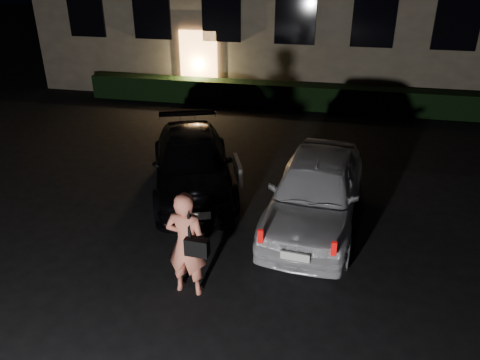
# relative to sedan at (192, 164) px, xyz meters

# --- Properties ---
(ground) EXTENTS (80.00, 80.00, 0.00)m
(ground) POSITION_rel_sedan_xyz_m (1.56, -3.69, -0.64)
(ground) COLOR black
(ground) RESTS_ON ground
(hedge) EXTENTS (15.00, 0.70, 0.85)m
(hedge) POSITION_rel_sedan_xyz_m (1.56, 6.81, -0.22)
(hedge) COLOR black
(hedge) RESTS_ON ground
(sedan) EXTENTS (3.20, 4.76, 1.28)m
(sedan) POSITION_rel_sedan_xyz_m (0.00, 0.00, 0.00)
(sedan) COLOR black
(sedan) RESTS_ON ground
(hatch) EXTENTS (2.14, 4.48, 1.48)m
(hatch) POSITION_rel_sedan_xyz_m (2.92, -0.96, 0.10)
(hatch) COLOR silver
(hatch) RESTS_ON ground
(man) EXTENTS (0.77, 0.49, 1.86)m
(man) POSITION_rel_sedan_xyz_m (1.03, -3.61, 0.29)
(man) COLOR #E2775D
(man) RESTS_ON ground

